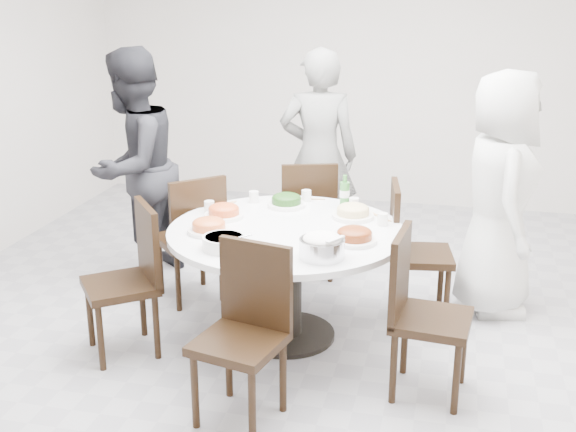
% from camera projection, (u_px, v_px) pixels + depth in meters
% --- Properties ---
extents(floor, '(6.00, 6.00, 0.01)m').
position_uv_depth(floor, '(325.00, 325.00, 4.93)').
color(floor, '#A4A3A8').
rests_on(floor, ground).
extents(wall_back, '(6.00, 0.01, 2.80)m').
position_uv_depth(wall_back, '(381.00, 68.00, 7.27)').
color(wall_back, silver).
rests_on(wall_back, ground).
extents(wall_front, '(6.00, 0.01, 2.80)m').
position_uv_depth(wall_front, '(108.00, 350.00, 1.72)').
color(wall_front, silver).
rests_on(wall_front, ground).
extents(dining_table, '(1.50, 1.50, 0.75)m').
position_uv_depth(dining_table, '(286.00, 284.00, 4.66)').
color(dining_table, white).
rests_on(dining_table, floor).
extents(chair_ne, '(0.48, 0.48, 0.95)m').
position_uv_depth(chair_ne, '(421.00, 252.00, 4.92)').
color(chair_ne, black).
rests_on(chair_ne, floor).
extents(chair_n, '(0.53, 0.53, 0.95)m').
position_uv_depth(chair_n, '(307.00, 217.00, 5.64)').
color(chair_n, black).
rests_on(chair_n, floor).
extents(chair_nw, '(0.59, 0.59, 0.95)m').
position_uv_depth(chair_nw, '(189.00, 237.00, 5.22)').
color(chair_nw, black).
rests_on(chair_nw, floor).
extents(chair_sw, '(0.59, 0.59, 0.95)m').
position_uv_depth(chair_sw, '(120.00, 282.00, 4.43)').
color(chair_sw, black).
rests_on(chair_sw, floor).
extents(chair_s, '(0.51, 0.51, 0.95)m').
position_uv_depth(chair_s, '(239.00, 339.00, 3.73)').
color(chair_s, black).
rests_on(chair_s, floor).
extents(chair_se, '(0.46, 0.46, 0.95)m').
position_uv_depth(chair_se, '(432.00, 316.00, 3.98)').
color(chair_se, black).
rests_on(chair_se, floor).
extents(diner_right, '(0.65, 0.90, 1.70)m').
position_uv_depth(diner_right, '(500.00, 194.00, 4.93)').
color(diner_right, silver).
rests_on(diner_right, floor).
extents(diner_middle, '(0.70, 0.52, 1.75)m').
position_uv_depth(diner_middle, '(319.00, 156.00, 5.88)').
color(diner_middle, black).
rests_on(diner_middle, floor).
extents(diner_left, '(0.81, 0.97, 1.79)m').
position_uv_depth(diner_left, '(133.00, 168.00, 5.44)').
color(diner_left, black).
rests_on(diner_left, floor).
extents(dish_greens, '(0.26, 0.26, 0.07)m').
position_uv_depth(dish_greens, '(286.00, 202.00, 4.98)').
color(dish_greens, white).
rests_on(dish_greens, dining_table).
extents(dish_pale, '(0.27, 0.27, 0.07)m').
position_uv_depth(dish_pale, '(353.00, 213.00, 4.74)').
color(dish_pale, white).
rests_on(dish_pale, dining_table).
extents(dish_orange, '(0.26, 0.26, 0.07)m').
position_uv_depth(dish_orange, '(224.00, 213.00, 4.75)').
color(dish_orange, white).
rests_on(dish_orange, dining_table).
extents(dish_redbrown, '(0.27, 0.27, 0.07)m').
position_uv_depth(dish_redbrown, '(354.00, 237.00, 4.30)').
color(dish_redbrown, white).
rests_on(dish_redbrown, dining_table).
extents(dish_tofu, '(0.26, 0.26, 0.07)m').
position_uv_depth(dish_tofu, '(209.00, 227.00, 4.46)').
color(dish_tofu, white).
rests_on(dish_tofu, dining_table).
extents(rice_bowl, '(0.26, 0.26, 0.11)m').
position_uv_depth(rice_bowl, '(322.00, 248.00, 4.06)').
color(rice_bowl, silver).
rests_on(rice_bowl, dining_table).
extents(soup_bowl, '(0.25, 0.25, 0.08)m').
position_uv_depth(soup_bowl, '(224.00, 243.00, 4.19)').
color(soup_bowl, white).
rests_on(soup_bowl, dining_table).
extents(beverage_bottle, '(0.07, 0.07, 0.23)m').
position_uv_depth(beverage_bottle, '(345.00, 191.00, 4.94)').
color(beverage_bottle, '#31772F').
rests_on(beverage_bottle, dining_table).
extents(tea_cups, '(0.07, 0.07, 0.08)m').
position_uv_depth(tea_cups, '(305.00, 197.00, 5.07)').
color(tea_cups, white).
rests_on(tea_cups, dining_table).
extents(chopsticks, '(0.24, 0.04, 0.01)m').
position_uv_depth(chopsticks, '(308.00, 199.00, 5.14)').
color(chopsticks, tan).
rests_on(chopsticks, dining_table).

